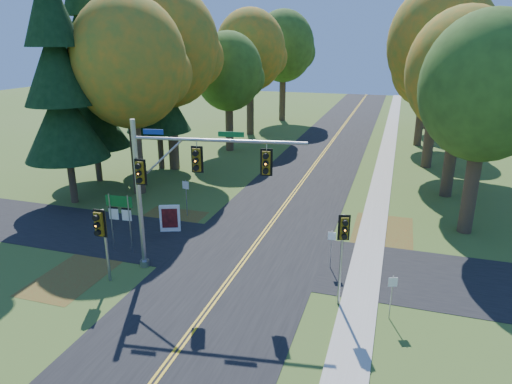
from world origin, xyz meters
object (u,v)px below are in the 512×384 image
(traffic_mast, at_px, (178,177))
(route_sign_cluster, at_px, (120,212))
(info_kiosk, at_px, (170,218))
(east_signal_pole, at_px, (343,238))

(traffic_mast, distance_m, route_sign_cluster, 4.90)
(traffic_mast, height_order, info_kiosk, traffic_mast)
(route_sign_cluster, height_order, info_kiosk, route_sign_cluster)
(traffic_mast, distance_m, east_signal_pole, 8.21)
(east_signal_pole, relative_size, route_sign_cluster, 1.30)
(traffic_mast, relative_size, route_sign_cluster, 2.51)
(traffic_mast, xyz_separation_m, route_sign_cluster, (-4.08, 0.94, -2.55))
(traffic_mast, xyz_separation_m, east_signal_pole, (7.99, -0.96, -1.62))
(info_kiosk, bearing_deg, traffic_mast, -76.53)
(traffic_mast, height_order, route_sign_cluster, traffic_mast)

